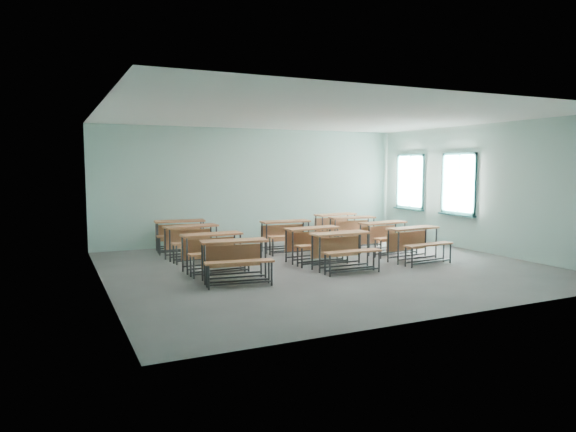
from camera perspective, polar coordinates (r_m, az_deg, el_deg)
name	(u,v)px	position (r m, az deg, el deg)	size (l,w,h in m)	color
room	(328,192)	(11.02, 4.43, 2.65)	(9.04, 8.04, 3.24)	slate
desk_unit_r0c0	(235,254)	(9.62, -5.90, -4.26)	(1.35, 0.99, 0.78)	#AC653E
desk_unit_r0c1	(343,245)	(10.71, 6.13, -3.24)	(1.26, 0.86, 0.78)	#AC653E
desk_unit_r0c2	(416,239)	(11.89, 14.05, -2.50)	(1.31, 0.94, 0.78)	#AC653E
desk_unit_r1c0	(214,246)	(10.61, -8.27, -3.35)	(1.28, 0.89, 0.78)	#AC653E
desk_unit_r1c1	(314,239)	(11.53, 2.95, -2.58)	(1.26, 0.86, 0.78)	#AC653E
desk_unit_r1c2	(386,233)	(12.86, 10.82, -1.82)	(1.32, 0.95, 0.78)	#AC653E
desk_unit_r2c0	(193,237)	(12.08, -10.52, -2.29)	(1.34, 0.98, 0.78)	#AC653E
desk_unit_r2c1	(287,231)	(12.90, -0.10, -1.70)	(1.28, 0.89, 0.78)	#AC653E
desk_unit_r2c2	(354,227)	(13.98, 7.33, -1.17)	(1.34, 0.98, 0.78)	#AC653E
desk_unit_r3c0	(181,231)	(13.28, -11.85, -1.61)	(1.32, 0.94, 0.78)	#AC653E
desk_unit_r3c2	(338,223)	(14.83, 5.55, -0.77)	(1.32, 0.96, 0.78)	#AC653E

